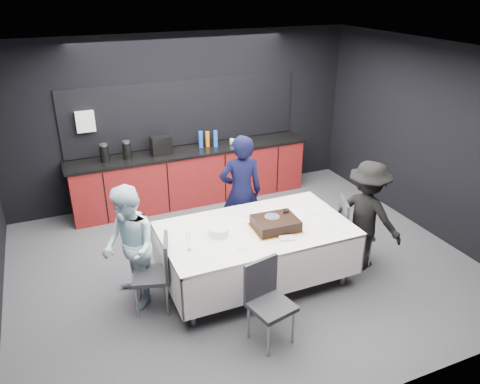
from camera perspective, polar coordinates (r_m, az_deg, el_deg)
name	(u,v)px	position (r m, az deg, el deg)	size (l,w,h in m)	color
ground	(243,264)	(6.47, 0.35, -8.82)	(6.00, 6.00, 0.00)	#444449
room_shell	(243,134)	(5.65, 0.40, 7.06)	(6.04, 5.04, 2.82)	white
kitchenette	(191,171)	(8.06, -6.05, 2.51)	(4.10, 0.64, 2.05)	#640F10
party_table	(256,237)	(5.82, 1.95, -5.56)	(2.32, 1.32, 0.78)	#99999E
cake_assembly	(276,223)	(5.71, 4.36, -3.84)	(0.59, 0.49, 0.18)	gold
plate_stack	(219,232)	(5.57, -2.61, -4.84)	(0.23, 0.23, 0.10)	white
loose_plate_near	(244,246)	(5.37, 0.46, -6.57)	(0.19, 0.19, 0.01)	white
loose_plate_right_a	(312,212)	(6.19, 8.74, -2.38)	(0.20, 0.20, 0.01)	white
loose_plate_right_b	(327,227)	(5.85, 10.55, -4.22)	(0.22, 0.22, 0.01)	white
loose_plate_far	(245,213)	(6.08, 0.56, -2.61)	(0.22, 0.22, 0.01)	white
fork_pile	(287,238)	(5.53, 5.72, -5.63)	(0.17, 0.11, 0.03)	white
champagne_flute	(188,238)	(5.26, -6.30, -5.55)	(0.06, 0.06, 0.22)	white
chair_left	(158,269)	(5.51, -9.97, -9.21)	(0.52, 0.52, 0.92)	#2C2B30
chair_right	(350,227)	(6.45, 13.31, -4.13)	(0.55, 0.55, 0.92)	#2C2B30
chair_near	(267,296)	(5.03, 3.28, -12.53)	(0.50, 0.50, 0.92)	#2C2B30
person_center	(241,193)	(6.51, 0.12, -0.09)	(0.61, 0.40, 1.68)	black
person_left	(129,248)	(5.54, -13.36, -6.66)	(0.73, 0.57, 1.50)	silver
person_right	(366,215)	(6.32, 15.15, -2.78)	(0.96, 0.55, 1.49)	black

